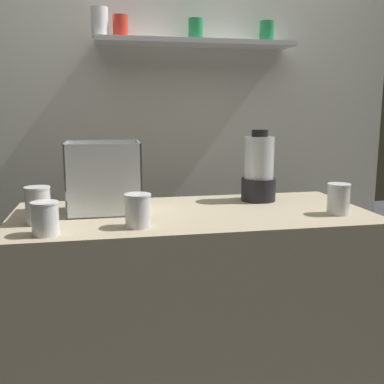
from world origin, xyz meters
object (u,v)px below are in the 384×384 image
at_px(juice_cup_orange_right, 338,201).
at_px(carrot_display_bin, 104,191).
at_px(juice_cup_carrot_left, 45,220).
at_px(juice_cup_orange_middle, 138,213).
at_px(juice_cup_mango_far_left, 38,208).
at_px(blender_pitcher, 259,171).

bearing_deg(juice_cup_orange_right, carrot_display_bin, 166.76).
relative_size(juice_cup_carrot_left, juice_cup_orange_middle, 0.94).
relative_size(juice_cup_mango_far_left, juice_cup_carrot_left, 1.22).
distance_m(blender_pitcher, juice_cup_carrot_left, 0.95).
distance_m(blender_pitcher, juice_cup_orange_middle, 0.67).
relative_size(juice_cup_orange_middle, juice_cup_orange_right, 0.97).
bearing_deg(juice_cup_mango_far_left, juice_cup_orange_right, -3.40).
height_order(carrot_display_bin, juice_cup_orange_middle, carrot_display_bin).
bearing_deg(carrot_display_bin, blender_pitcher, 8.75).
bearing_deg(juice_cup_carrot_left, carrot_display_bin, 57.46).
bearing_deg(juice_cup_mango_far_left, juice_cup_orange_middle, -18.13).
height_order(carrot_display_bin, blender_pitcher, blender_pitcher).
distance_m(juice_cup_carrot_left, juice_cup_orange_right, 1.08).
relative_size(juice_cup_mango_far_left, juice_cup_orange_right, 1.12).
bearing_deg(juice_cup_orange_right, juice_cup_orange_middle, -176.63).
bearing_deg(blender_pitcher, juice_cup_carrot_left, -155.12).
bearing_deg(blender_pitcher, juice_cup_orange_right, -55.56).
distance_m(carrot_display_bin, blender_pitcher, 0.68).
bearing_deg(juice_cup_orange_middle, blender_pitcher, 32.55).
bearing_deg(juice_cup_carrot_left, juice_cup_orange_middle, 7.87).
height_order(juice_cup_mango_far_left, juice_cup_orange_middle, juice_cup_mango_far_left).
xyz_separation_m(juice_cup_mango_far_left, juice_cup_carrot_left, (0.04, -0.15, -0.01)).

